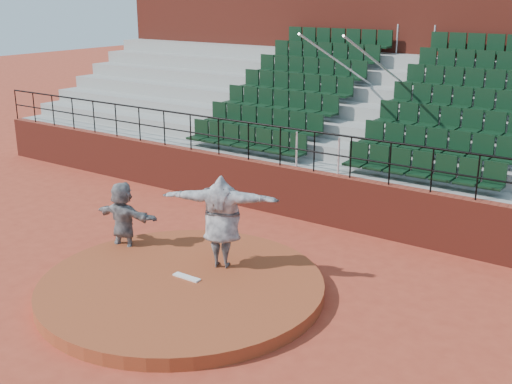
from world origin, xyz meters
TOP-DOWN VIEW (x-y plane):
  - ground at (0.00, 0.00)m, footprint 90.00×90.00m
  - pitchers_mound at (0.00, 0.00)m, footprint 5.50×5.50m
  - pitching_rubber at (0.00, 0.15)m, footprint 0.60×0.15m
  - boundary_wall at (0.00, 5.00)m, footprint 24.00×0.30m
  - wall_railing at (0.00, 5.00)m, footprint 24.04×0.05m
  - seating_deck at (0.00, 8.64)m, footprint 24.00×5.97m
  - press_box_facade at (0.00, 12.60)m, footprint 24.00×3.00m
  - pitcher at (0.20, 1.02)m, footprint 2.40×1.55m
  - fielder at (-2.27, 0.69)m, footprint 1.61×0.70m

SIDE VIEW (x-z plane):
  - ground at x=0.00m, z-range 0.00..0.00m
  - pitchers_mound at x=0.00m, z-range 0.00..0.25m
  - pitching_rubber at x=0.00m, z-range 0.25..0.28m
  - boundary_wall at x=0.00m, z-range 0.00..1.30m
  - fielder at x=-2.27m, z-range 0.00..1.68m
  - pitcher at x=0.20m, z-range 0.25..2.16m
  - seating_deck at x=0.00m, z-range -0.86..3.77m
  - wall_railing at x=0.00m, z-range 1.52..2.54m
  - press_box_facade at x=0.00m, z-range 0.00..7.10m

